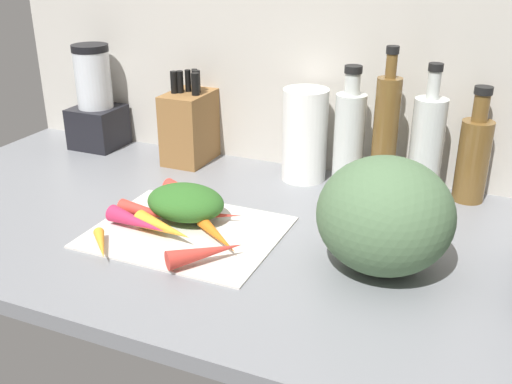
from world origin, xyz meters
TOP-DOWN VIEW (x-y plane):
  - ground_plane at (0.00, 0.00)cm, footprint 170.00×80.00cm
  - wall_back at (0.00, 38.50)cm, footprint 170.00×3.00cm
  - cutting_board at (-11.34, -7.07)cm, footprint 36.70×29.56cm
  - carrot_0 at (-20.17, -6.11)cm, footprint 15.17×3.85cm
  - carrot_1 at (-8.85, -1.51)cm, footprint 13.01×6.89cm
  - carrot_2 at (-16.12, 4.77)cm, footprint 17.48×8.60cm
  - carrot_3 at (-1.95, -16.72)cm, footprint 12.21×12.99cm
  - carrot_4 at (-21.88, -20.58)cm, footprint 8.52×9.19cm
  - carrot_5 at (-13.94, -11.28)cm, footprint 14.24×6.82cm
  - carrot_6 at (-20.14, -11.18)cm, footprint 14.77×6.37cm
  - carrot_7 at (-3.22, -9.32)cm, footprint 12.79×10.66cm
  - carrot_greens_pile at (-14.06, -2.47)cm, footprint 16.51×12.70cm
  - winter_squash at (27.01, -4.94)cm, footprint 23.76×23.45cm
  - knife_block at (-30.80, 30.02)cm, footprint 10.11×15.36cm
  - blender_appliance at (-59.98, 29.73)cm, footprint 12.74×12.74cm
  - paper_towel_roll at (0.51, 29.50)cm, footprint 10.70×10.70cm
  - bottle_0 at (11.56, 28.17)cm, footprint 6.95×6.95cm
  - bottle_1 at (19.71, 27.87)cm, footprint 5.54×5.54cm
  - bottle_2 at (28.64, 29.35)cm, footprint 7.20×7.20cm
  - bottle_3 at (38.48, 32.14)cm, footprint 6.92×6.92cm

SIDE VIEW (x-z plane):
  - ground_plane at x=0.00cm, z-range -3.00..0.00cm
  - cutting_board at x=-11.34cm, z-range 0.00..0.80cm
  - carrot_4 at x=-21.88cm, z-range 0.80..2.90cm
  - carrot_1 at x=-8.85cm, z-range 0.80..3.00cm
  - carrot_7 at x=-3.22cm, z-range 0.80..3.24cm
  - carrot_0 at x=-20.17cm, z-range 0.80..3.97cm
  - carrot_2 at x=-16.12cm, z-range 0.80..4.21cm
  - carrot_5 at x=-13.94cm, z-range 0.80..4.33cm
  - carrot_6 at x=-20.14cm, z-range 0.80..4.36cm
  - carrot_3 at x=-1.95cm, z-range 0.80..4.36cm
  - carrot_greens_pile at x=-14.06cm, z-range 0.80..7.79cm
  - knife_block at x=-30.80cm, z-range -2.33..21.33cm
  - winter_squash at x=27.01cm, z-range 0.00..20.55cm
  - bottle_3 at x=38.48cm, z-range -2.52..23.23cm
  - paper_towel_roll at x=0.51cm, z-range 0.00..22.13cm
  - blender_appliance at x=-59.98cm, z-range -1.97..26.19cm
  - bottle_2 at x=28.64cm, z-range -3.03..27.29cm
  - bottle_0 at x=11.56cm, z-range -2.17..26.49cm
  - bottle_1 at x=19.71cm, z-range -2.54..30.94cm
  - wall_back at x=0.00cm, z-range 0.00..60.00cm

